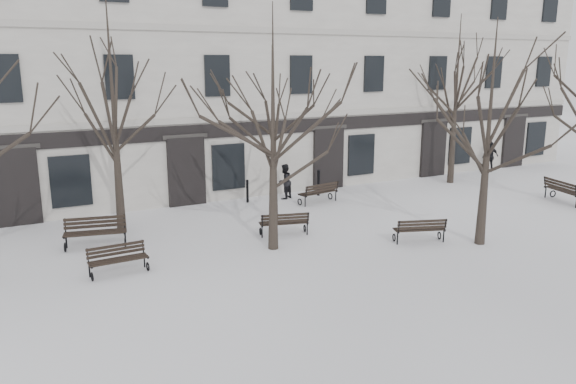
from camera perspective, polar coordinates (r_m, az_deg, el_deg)
ground at (r=18.93m, az=7.56°, el=-5.44°), size 100.00×100.00×0.00m
building at (r=29.49m, az=-6.96°, el=12.13°), size 40.40×10.20×11.40m
tree_1 at (r=17.63m, az=-1.58°, el=6.79°), size 4.54×4.54×6.48m
tree_2 at (r=19.20m, az=19.88°, el=8.14°), size 5.13×5.13×7.33m
tree_4 at (r=20.22m, az=-17.48°, el=10.40°), size 5.86×5.86×8.37m
tree_5 at (r=20.80m, az=-1.53°, el=10.50°), size 5.64×5.64×8.06m
tree_6 at (r=28.96m, az=16.79°, el=10.89°), size 5.74×5.74×8.20m
bench_0 at (r=17.00m, az=-16.90°, el=-6.47°), size 1.69×0.69×0.84m
bench_1 at (r=19.73m, az=-0.40°, el=-3.13°), size 1.80×1.03×0.86m
bench_2 at (r=19.49m, az=13.25°, el=-3.69°), size 1.80×1.14×0.86m
bench_3 at (r=19.57m, az=-19.00°, el=-3.79°), size 2.06×1.11×0.99m
bench_4 at (r=24.19m, az=3.17°, el=-0.00°), size 1.90×0.96×0.92m
bench_5 at (r=27.06m, az=26.21°, el=0.16°), size 1.13×2.08×1.00m
bollard_a at (r=24.37m, az=-4.15°, el=0.19°), size 0.13×0.13×1.01m
bollard_b at (r=25.58m, az=3.12°, el=1.05°), size 0.15×0.15×1.20m
pedestrian_b at (r=25.08m, az=-0.35°, el=-0.68°), size 0.95×0.89×1.57m
pedestrian_c at (r=33.08m, az=19.74°, el=1.94°), size 1.06×0.57×1.72m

